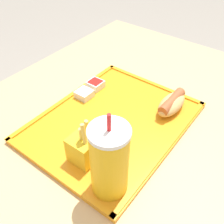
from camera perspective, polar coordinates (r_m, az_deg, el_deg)
The scene contains 7 objects.
dining_table at distance 1.03m, azimuth 1.85°, elevation -16.86°, with size 1.03×0.81×0.78m.
food_tray at distance 0.69m, azimuth -0.00°, elevation -2.15°, with size 0.43×0.33×0.01m.
soda_cup at distance 0.50m, azimuth -0.57°, elevation -10.61°, with size 0.08×0.08×0.20m.
hot_dog_far at distance 0.73m, azimuth 12.84°, elevation 1.86°, with size 0.12×0.06×0.04m.
fries_carton at distance 0.59m, azimuth -5.68°, elevation -7.35°, with size 0.07×0.06×0.11m.
sauce_cup_mayo at distance 0.77m, azimuth -6.07°, elevation 4.00°, with size 0.04×0.04×0.02m.
sauce_cup_ketchup at distance 0.80m, azimuth -3.63°, elevation 6.07°, with size 0.04×0.04×0.02m.
Camera 1 is at (0.45, 0.30, 1.26)m, focal length 42.00 mm.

